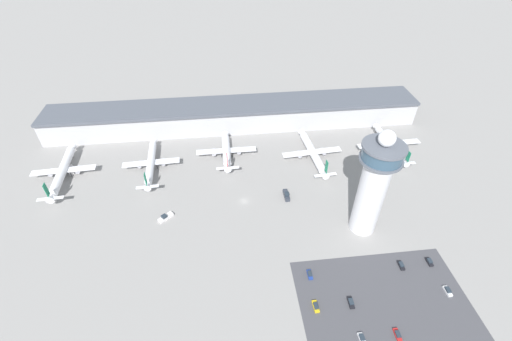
{
  "coord_description": "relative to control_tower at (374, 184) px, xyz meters",
  "views": [
    {
      "loc": [
        -7.66,
        -120.87,
        119.6
      ],
      "look_at": [
        6.77,
        7.37,
        13.11
      ],
      "focal_mm": 24.0,
      "sensor_mm": 36.0,
      "label": 1
    }
  ],
  "objects": [
    {
      "name": "parking_lot_surface",
      "position": [
        -4.27,
        -35.6,
        -26.12
      ],
      "size": [
        64.0,
        40.0,
        0.01
      ],
      "primitive_type": "cube",
      "color": "#424247",
      "rests_on": "ground"
    },
    {
      "name": "airplane_gate_alpha",
      "position": [
        -145.82,
        51.59,
        -21.58
      ],
      "size": [
        32.91,
        46.0,
        13.83
      ],
      "color": "white",
      "rests_on": "ground"
    },
    {
      "name": "car_maroon_suv",
      "position": [
        -29.43,
        -22.39,
        -25.6
      ],
      "size": [
        1.76,
        4.46,
        1.35
      ],
      "color": "black",
      "rests_on": "ground"
    },
    {
      "name": "airplane_gate_charlie",
      "position": [
        -58.83,
        59.72,
        -21.52
      ],
      "size": [
        34.12,
        34.61,
        13.87
      ],
      "color": "silver",
      "rests_on": "ground"
    },
    {
      "name": "ground_plane",
      "position": [
        -51.98,
        22.46,
        -26.12
      ],
      "size": [
        1000.0,
        1000.0,
        0.0
      ],
      "primitive_type": "plane",
      "color": "gray"
    },
    {
      "name": "car_navy_sedan",
      "position": [
        -17.52,
        -49.08,
        -25.58
      ],
      "size": [
        2.03,
        4.09,
        1.41
      ],
      "color": "black",
      "rests_on": "ground"
    },
    {
      "name": "terminal_building",
      "position": [
        -51.98,
        92.46,
        -17.91
      ],
      "size": [
        231.93,
        25.0,
        16.24
      ],
      "color": "#B2B2B7",
      "rests_on": "ground"
    },
    {
      "name": "control_tower",
      "position": [
        0.0,
        0.0,
        0.0
      ],
      "size": [
        17.0,
        17.0,
        52.06
      ],
      "color": "silver",
      "rests_on": "ground"
    },
    {
      "name": "service_truck_baggage",
      "position": [
        -30.61,
        23.31,
        -25.03
      ],
      "size": [
        2.42,
        7.82,
        3.14
      ],
      "color": "black",
      "rests_on": "ground"
    },
    {
      "name": "car_blue_compact",
      "position": [
        21.13,
        -22.05,
        -25.52
      ],
      "size": [
        1.87,
        4.19,
        1.57
      ],
      "color": "black",
      "rests_on": "ground"
    },
    {
      "name": "car_white_wagon",
      "position": [
        -30.38,
        -35.93,
        -25.59
      ],
      "size": [
        1.96,
        4.84,
        1.4
      ],
      "color": "black",
      "rests_on": "ground"
    },
    {
      "name": "service_truck_catering",
      "position": [
        -144.13,
        56.4,
        -25.11
      ],
      "size": [
        5.09,
        8.48,
        2.93
      ],
      "color": "black",
      "rests_on": "ground"
    },
    {
      "name": "airplane_gate_delta",
      "position": [
        -10.18,
        53.31,
        -22.03
      ],
      "size": [
        34.57,
        43.85,
        13.26
      ],
      "color": "white",
      "rests_on": "ground"
    },
    {
      "name": "airplane_gate_bravo",
      "position": [
        -100.29,
        53.24,
        -21.69
      ],
      "size": [
        30.84,
        42.15,
        12.93
      ],
      "color": "silver",
      "rests_on": "ground"
    },
    {
      "name": "airplane_gate_echo",
      "position": [
        36.76,
        56.2,
        -21.87
      ],
      "size": [
        38.28,
        40.47,
        12.11
      ],
      "color": "silver",
      "rests_on": "ground"
    },
    {
      "name": "car_silver_sedan",
      "position": [
        21.45,
        -35.47,
        -25.51
      ],
      "size": [
        1.84,
        4.45,
        1.57
      ],
      "color": "black",
      "rests_on": "ground"
    },
    {
      "name": "car_green_van",
      "position": [
        -17.01,
        -35.92,
        -25.55
      ],
      "size": [
        1.99,
        4.67,
        1.49
      ],
      "color": "black",
      "rests_on": "ground"
    },
    {
      "name": "service_truck_fuel",
      "position": [
        -89.54,
        15.14,
        -25.27
      ],
      "size": [
        7.22,
        6.63,
        2.47
      ],
      "color": "black",
      "rests_on": "ground"
    },
    {
      "name": "car_red_hatchback",
      "position": [
        -4.79,
        -49.21,
        -25.6
      ],
      "size": [
        1.78,
        4.4,
        1.36
      ],
      "color": "black",
      "rests_on": "ground"
    },
    {
      "name": "car_grey_coupe",
      "position": [
        8.77,
        -22.36,
        -25.55
      ],
      "size": [
        1.81,
        4.42,
        1.49
      ],
      "color": "black",
      "rests_on": "ground"
    }
  ]
}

